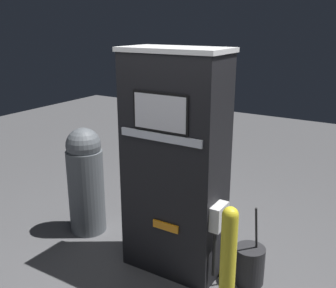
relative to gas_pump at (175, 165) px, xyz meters
name	(u,v)px	position (x,y,z in m)	size (l,w,h in m)	color
ground_plane	(161,277)	(0.00, -0.23, -1.04)	(14.00, 14.00, 0.00)	#4C4C4F
gas_pump	(175,165)	(0.00, 0.00, 0.00)	(1.00, 0.50, 2.07)	black
safety_bollard	(227,272)	(0.78, -0.57, -0.48)	(0.12, 0.12, 1.06)	yellow
trash_bin	(86,179)	(-1.18, 0.08, -0.42)	(0.40, 0.40, 1.20)	#51565B
squeegee_bucket	(249,264)	(0.70, 0.14, -0.86)	(0.27, 0.27, 0.77)	#262628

